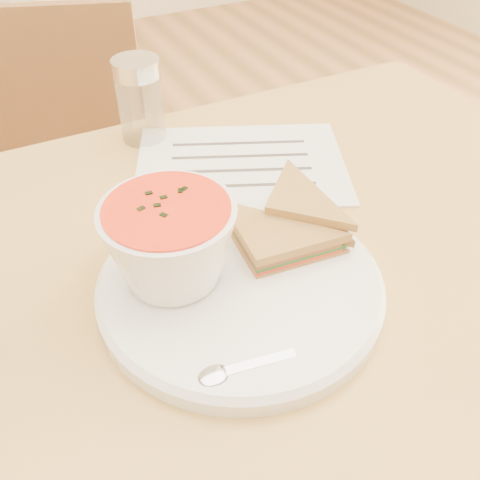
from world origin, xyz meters
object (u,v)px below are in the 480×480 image
dining_table (246,432)px  chair_far (69,228)px  condiment_shaker (140,101)px  soup_bowl (171,246)px  plate (240,286)px

dining_table → chair_far: bearing=102.7°
chair_far → condiment_shaker: (0.11, -0.28, 0.40)m
chair_far → dining_table: bearing=122.4°
soup_bowl → chair_far: bearing=93.8°
dining_table → condiment_shaker: condiment_shaker is taller
chair_far → plate: size_ratio=2.86×
soup_bowl → dining_table: bearing=7.6°
dining_table → condiment_shaker: size_ratio=8.50×
plate → condiment_shaker: bearing=87.1°
chair_far → condiment_shaker: bearing=131.8°
dining_table → chair_far: chair_far is taller
dining_table → soup_bowl: soup_bowl is taller
soup_bowl → condiment_shaker: 0.32m
plate → soup_bowl: 0.08m
condiment_shaker → plate: bearing=-92.9°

